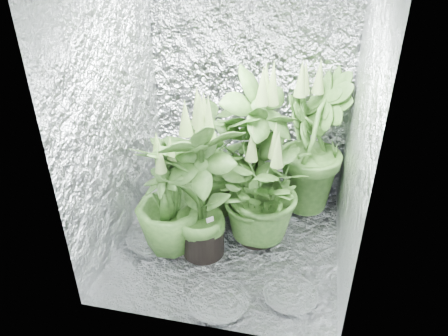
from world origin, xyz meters
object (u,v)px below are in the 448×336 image
plant_c (312,144)px  circulation_fan (314,190)px  plant_a (210,159)px  plant_b (256,152)px  plant_f (202,190)px  plant_d (168,199)px  plant_e (259,191)px

plant_c → circulation_fan: 0.42m
plant_a → plant_c: size_ratio=0.85×
plant_a → circulation_fan: bearing=16.6°
plant_b → plant_f: 0.57m
plant_d → plant_f: plant_f is taller
plant_a → plant_b: bearing=-3.8°
plant_d → circulation_fan: (1.00, 0.75, -0.27)m
plant_a → plant_f: bearing=-82.5°
plant_a → plant_e: (0.42, -0.28, -0.06)m
plant_e → plant_d: bearing=-159.8°
plant_e → circulation_fan: 0.71m
plant_a → plant_d: plant_a is taller
plant_c → plant_b: bearing=-145.2°
plant_d → plant_e: size_ratio=1.00×
plant_f → plant_a: bearing=97.5°
plant_e → plant_f: bearing=-147.5°
plant_d → plant_f: (0.25, -0.01, 0.11)m
plant_b → plant_f: plant_b is taller
plant_a → plant_c: (0.76, 0.25, 0.08)m
plant_e → plant_f: plant_f is taller
plant_b → plant_e: 0.31m
plant_b → plant_c: bearing=34.8°
plant_d → circulation_fan: plant_d is taller
plant_a → plant_e: bearing=-33.3°
plant_f → circulation_fan: size_ratio=3.16×
plant_b → plant_f: bearing=-121.6°
plant_d → circulation_fan: 1.28m
plant_c → circulation_fan: size_ratio=3.34×
plant_c → circulation_fan: bearing=-10.1°
plant_c → circulation_fan: plant_c is taller
plant_e → circulation_fan: (0.40, 0.52, -0.28)m
plant_c → plant_e: plant_c is taller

